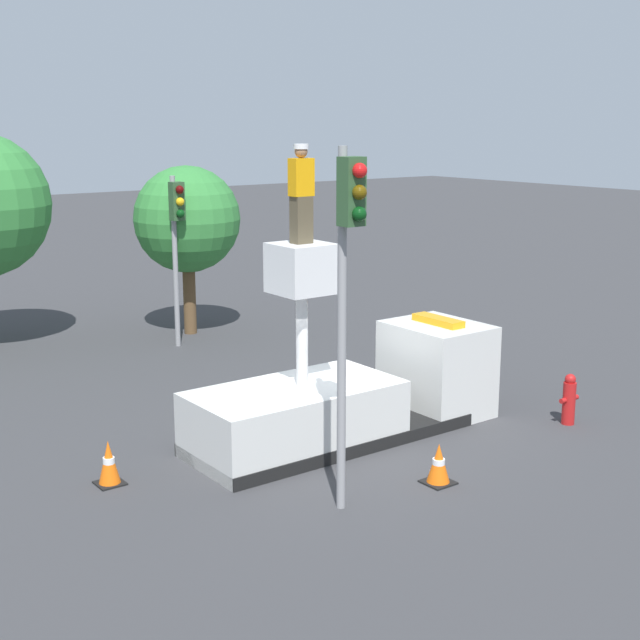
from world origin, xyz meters
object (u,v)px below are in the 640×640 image
object	(u,v)px
traffic_light_pole	(348,260)
traffic_cone_curbside	(439,464)
bucket_truck	(350,396)
worker	(301,194)
traffic_cone_rear	(109,464)
fire_hydrant	(569,399)
tree_right_bg	(187,220)
traffic_light_across	(177,227)

from	to	relation	value
traffic_light_pole	traffic_cone_curbside	bearing A→B (deg)	-2.69
bucket_truck	worker	world-z (taller)	worker
traffic_cone_rear	bucket_truck	bearing A→B (deg)	-6.47
worker	fire_hydrant	distance (m)	6.95
fire_hydrant	bucket_truck	bearing A→B (deg)	151.80
worker	fire_hydrant	size ratio (longest dim) A/B	1.67
traffic_cone_rear	tree_right_bg	bearing A→B (deg)	54.31
worker	fire_hydrant	bearing A→B (deg)	-22.64
bucket_truck	worker	xyz separation A→B (m)	(-1.13, 0.00, 3.95)
traffic_light_pole	traffic_light_across	world-z (taller)	traffic_light_pole
worker	traffic_light_across	bearing A→B (deg)	77.69
tree_right_bg	traffic_cone_curbside	bearing A→B (deg)	-98.92
worker	tree_right_bg	world-z (taller)	worker
bucket_truck	traffic_cone_curbside	world-z (taller)	bucket_truck
bucket_truck	traffic_light_pole	distance (m)	4.70
fire_hydrant	traffic_cone_rear	distance (m)	9.11
worker	traffic_light_pole	bearing A→B (deg)	-111.61
tree_right_bg	bucket_truck	bearing A→B (deg)	-99.88
traffic_light_pole	traffic_cone_rear	size ratio (longest dim) A/B	7.33
worker	traffic_cone_rear	xyz separation A→B (m)	(-3.62, 0.54, -4.37)
traffic_cone_curbside	traffic_light_pole	bearing A→B (deg)	177.31
bucket_truck	traffic_cone_curbside	distance (m)	2.80
traffic_light_pole	traffic_cone_curbside	world-z (taller)	traffic_light_pole
traffic_light_pole	tree_right_bg	world-z (taller)	traffic_light_pole
bucket_truck	tree_right_bg	xyz separation A→B (m)	(1.64, 9.44, 2.48)
worker	tree_right_bg	size ratio (longest dim) A/B	0.36
bucket_truck	traffic_light_pole	bearing A→B (deg)	-129.42
traffic_cone_curbside	tree_right_bg	world-z (taller)	tree_right_bg
fire_hydrant	traffic_cone_rear	size ratio (longest dim) A/B	1.36
bucket_truck	worker	distance (m)	4.11
fire_hydrant	traffic_cone_curbside	world-z (taller)	fire_hydrant
traffic_cone_curbside	traffic_light_across	bearing A→B (deg)	85.18
fire_hydrant	traffic_light_across	bearing A→B (deg)	107.82
worker	traffic_light_pole	world-z (taller)	traffic_light_pole
bucket_truck	fire_hydrant	size ratio (longest dim) A/B	6.13
tree_right_bg	traffic_cone_rear	bearing A→B (deg)	-125.69
traffic_light_pole	traffic_cone_rear	bearing A→B (deg)	128.74
fire_hydrant	traffic_cone_curbside	distance (m)	4.28
traffic_light_across	fire_hydrant	world-z (taller)	traffic_light_across
worker	traffic_cone_curbside	distance (m)	5.26
worker	traffic_light_across	size ratio (longest dim) A/B	0.38
bucket_truck	fire_hydrant	bearing A→B (deg)	-28.20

